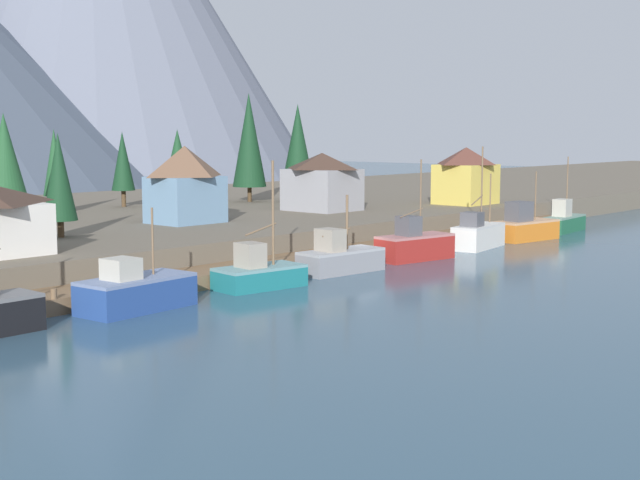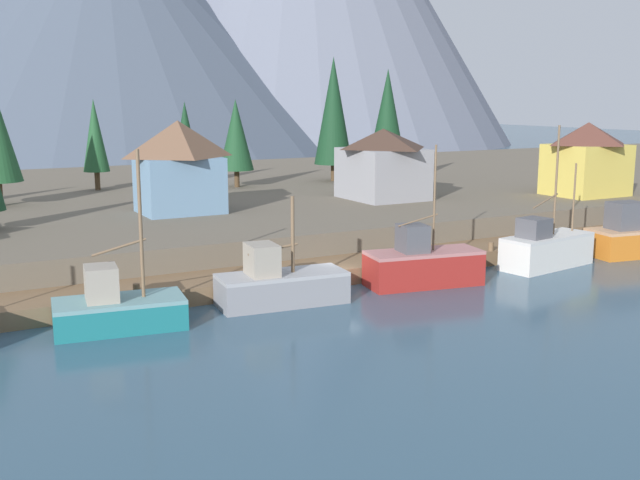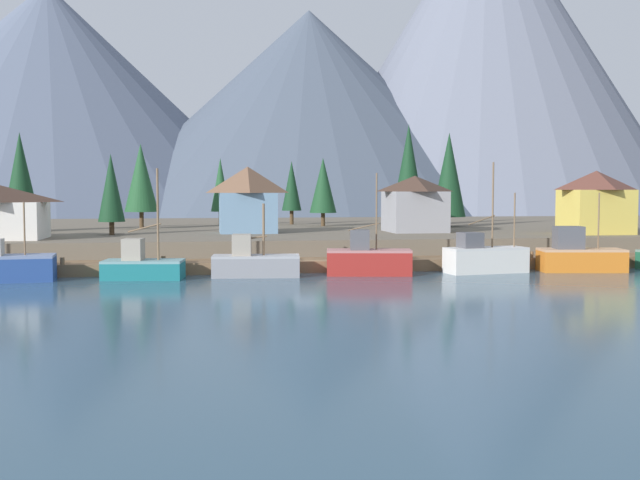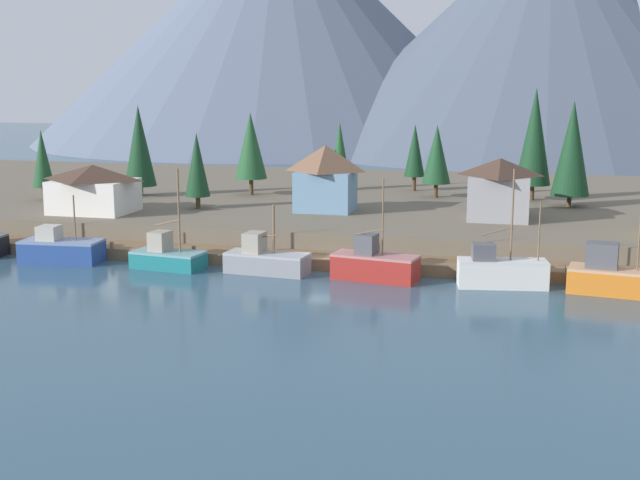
{
  "view_description": "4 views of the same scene",
  "coord_description": "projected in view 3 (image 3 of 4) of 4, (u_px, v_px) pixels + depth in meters",
  "views": [
    {
      "loc": [
        -55.61,
        -45.24,
        10.62
      ],
      "look_at": [
        -0.5,
        3.93,
        1.68
      ],
      "focal_mm": 49.78,
      "sensor_mm": 36.0,
      "label": 1
    },
    {
      "loc": [
        -21.71,
        -37.76,
        11.14
      ],
      "look_at": [
        0.16,
        2.5,
        2.43
      ],
      "focal_mm": 42.17,
      "sensor_mm": 36.0,
      "label": 2
    },
    {
      "loc": [
        -8.97,
        -64.09,
        7.08
      ],
      "look_at": [
        1.36,
        2.24,
        2.66
      ],
      "focal_mm": 43.28,
      "sensor_mm": 36.0,
      "label": 3
    },
    {
      "loc": [
        16.48,
        -68.23,
        16.11
      ],
      "look_at": [
        -1.18,
        3.27,
        2.07
      ],
      "focal_mm": 47.19,
      "sensor_mm": 36.0,
      "label": 4
    }
  ],
  "objects": [
    {
      "name": "ground_plane",
      "position": [
        283.0,
        258.0,
        84.78
      ],
      "size": [
        400.0,
        400.0,
        1.0
      ],
      "primitive_type": "cube",
      "color": "#335166"
    },
    {
      "name": "dock",
      "position": [
        305.0,
        265.0,
        66.96
      ],
      "size": [
        80.0,
        4.0,
        1.6
      ],
      "color": "brown",
      "rests_on": "ground_plane"
    },
    {
      "name": "shoreline_bank",
      "position": [
        273.0,
        236.0,
        96.5
      ],
      "size": [
        400.0,
        56.0,
        2.5
      ],
      "primitive_type": "cube",
      "color": "#665B4C",
      "rests_on": "ground_plane"
    },
    {
      "name": "mountain_west_peak",
      "position": [
        49.0,
        101.0,
        203.52
      ],
      "size": [
        128.95,
        128.95,
        60.81
      ],
      "primitive_type": "cone",
      "color": "slate",
      "rests_on": "ground_plane"
    },
    {
      "name": "mountain_central_peak",
      "position": [
        309.0,
        114.0,
        203.04
      ],
      "size": [
        117.11,
        117.11,
        53.85
      ],
      "primitive_type": "cone",
      "color": "#475160",
      "rests_on": "ground_plane"
    },
    {
      "name": "mountain_east_peak",
      "position": [
        486.0,
        54.0,
        206.96
      ],
      "size": [
        105.27,
        105.27,
        86.58
      ],
      "primitive_type": "cone",
      "color": "slate",
      "rests_on": "ground_plane"
    },
    {
      "name": "fishing_boat_blue",
      "position": [
        5.0,
        266.0,
        59.29
      ],
      "size": [
        7.32,
        3.72,
        6.11
      ],
      "rotation": [
        0.0,
        0.0,
        0.08
      ],
      "color": "navy",
      "rests_on": "ground_plane"
    },
    {
      "name": "fishing_boat_teal",
      "position": [
        142.0,
        266.0,
        60.87
      ],
      "size": [
        6.54,
        3.79,
        8.73
      ],
      "rotation": [
        0.0,
        0.0,
        -0.13
      ],
      "color": "#196B70",
      "rests_on": "ground_plane"
    },
    {
      "name": "fishing_boat_grey",
      "position": [
        254.0,
        263.0,
        62.46
      ],
      "size": [
        7.25,
        3.35,
        5.93
      ],
      "rotation": [
        0.0,
        0.0,
        -0.1
      ],
      "color": "gray",
      "rests_on": "ground_plane"
    },
    {
      "name": "fishing_boat_red",
      "position": [
        368.0,
        260.0,
        63.67
      ],
      "size": [
        7.29,
        3.79,
        8.42
      ],
      "rotation": [
        0.0,
        0.0,
        -0.17
      ],
      "color": "maroon",
      "rests_on": "ground_plane"
    },
    {
      "name": "fishing_boat_white",
      "position": [
        484.0,
        258.0,
        65.29
      ],
      "size": [
        7.25,
        3.59,
        9.37
      ],
      "rotation": [
        0.0,
        0.0,
        0.16
      ],
      "color": "silver",
      "rests_on": "ground_plane"
    },
    {
      "name": "fishing_boat_orange",
      "position": [
        579.0,
        256.0,
        66.43
      ],
      "size": [
        7.46,
        3.97,
        6.79
      ],
      "rotation": [
        0.0,
        0.0,
        -0.15
      ],
      "color": "#CC6B1E",
      "rests_on": "ground_plane"
    },
    {
      "name": "house_grey",
      "position": [
        415.0,
        203.0,
        83.08
      ],
      "size": [
        6.15,
        7.04,
        6.04
      ],
      "color": "gray",
      "rests_on": "shoreline_bank"
    },
    {
      "name": "house_blue",
      "position": [
        248.0,
        199.0,
        80.92
      ],
      "size": [
        6.17,
        5.21,
        6.96
      ],
      "color": "#6689A8",
      "rests_on": "shoreline_bank"
    },
    {
      "name": "house_yellow",
      "position": [
        596.0,
        202.0,
        79.22
      ],
      "size": [
        6.56,
        5.6,
        6.49
      ],
      "color": "gold",
      "rests_on": "shoreline_bank"
    },
    {
      "name": "conifer_near_left",
      "position": [
        449.0,
        175.0,
        94.07
      ],
      "size": [
        4.13,
        4.13,
        11.49
      ],
      "color": "#4C3823",
      "rests_on": "shoreline_bank"
    },
    {
      "name": "conifer_near_right",
      "position": [
        20.0,
        176.0,
        83.07
      ],
      "size": [
        3.77,
        3.77,
        10.73
      ],
      "color": "#4C3823",
      "rests_on": "shoreline_bank"
    },
    {
      "name": "conifer_mid_left",
      "position": [
        220.0,
        185.0,
        97.75
      ],
      "size": [
        2.45,
        2.45,
        8.55
      ],
      "color": "#4C3823",
      "rests_on": "shoreline_bank"
    },
    {
      "name": "conifer_mid_right",
      "position": [
        409.0,
        168.0,
        97.49
      ],
      "size": [
        3.99,
        3.99,
        12.79
      ],
      "color": "#4C3823",
      "rests_on": "shoreline_bank"
    },
    {
      "name": "conifer_back_right",
      "position": [
        323.0,
        185.0,
        95.65
      ],
      "size": [
        3.36,
        3.36,
        8.51
      ],
      "color": "#4C3823",
      "rests_on": "shoreline_bank"
    },
    {
      "name": "conifer_centre",
      "position": [
        141.0,
        178.0,
        89.21
      ],
      "size": [
        3.87,
        3.87,
        9.87
      ],
      "color": "#4C3823",
      "rests_on": "shoreline_bank"
    },
    {
      "name": "conifer_far_left",
      "position": [
        292.0,
        186.0,
        100.5
      ],
      "size": [
        2.57,
        2.57,
        8.27
      ],
      "color": "#4C3823",
      "rests_on": "shoreline_bank"
    },
    {
      "name": "conifer_far_right",
      "position": [
        111.0,
        188.0,
        77.26
      ],
      "size": [
        2.67,
        2.67,
        8.15
      ],
      "color": "#4C3823",
      "rests_on": "shoreline_bank"
    }
  ]
}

